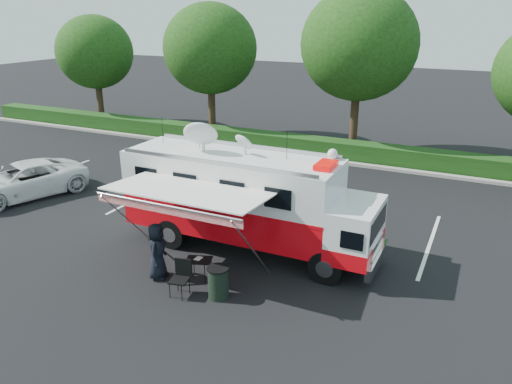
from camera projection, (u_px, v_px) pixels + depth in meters
ground_plane at (250, 249)px, 16.99m from camera, size 120.00×120.00×0.00m
back_border at (379, 64)px, 25.73m from camera, size 60.00×6.14×8.87m
stall_lines at (272, 215)px, 19.73m from camera, size 24.12×5.50×0.01m
command_truck at (247, 200)px, 16.41m from camera, size 8.63×2.38×4.15m
awning at (185, 195)px, 14.32m from camera, size 4.71×2.45×2.85m
white_suv at (25, 196)px, 21.73m from camera, size 4.20×5.87×1.48m
person at (159, 277)px, 15.20m from camera, size 0.80×0.99×1.76m
folding_table at (199, 261)px, 14.92m from camera, size 0.89×0.76×0.65m
folding_chair at (181, 274)px, 14.10m from camera, size 0.60×0.62×1.06m
trash_bin at (218, 282)px, 13.99m from camera, size 0.63×0.63×0.93m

